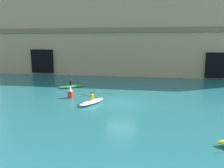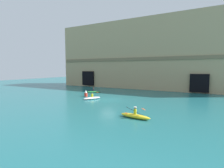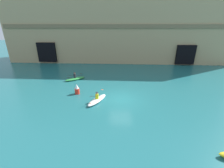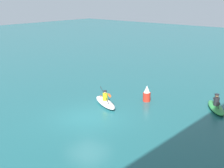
% 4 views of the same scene
% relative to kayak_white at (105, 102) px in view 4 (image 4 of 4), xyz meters
% --- Properties ---
extents(ground_plane, '(120.00, 120.00, 0.00)m').
position_rel_kayak_white_xyz_m(ground_plane, '(2.48, 0.78, -0.22)').
color(ground_plane, '#1E6066').
extents(kayak_white, '(2.04, 2.99, 1.09)m').
position_rel_kayak_white_xyz_m(kayak_white, '(0.00, 0.00, 0.00)').
color(kayak_white, white).
rests_on(kayak_white, ground).
extents(kayak_green, '(2.79, 2.38, 1.12)m').
position_rel_kayak_white_xyz_m(kayak_green, '(-4.13, 6.24, 0.00)').
color(kayak_green, green).
rests_on(kayak_green, ground).
extents(marker_buoy, '(0.54, 0.54, 1.18)m').
position_rel_kayak_white_xyz_m(marker_buoy, '(-2.56, 1.72, 0.32)').
color(marker_buoy, red).
rests_on(marker_buoy, ground).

